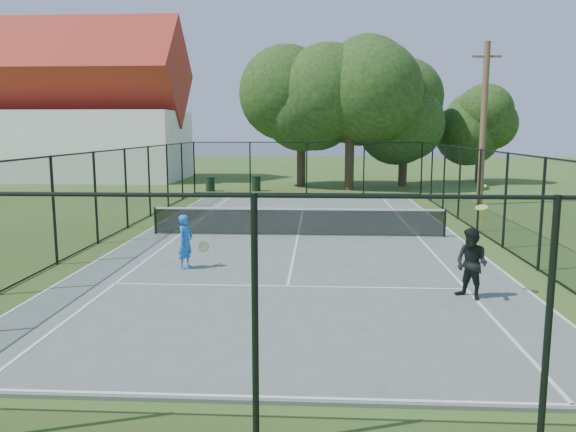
# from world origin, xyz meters

# --- Properties ---
(ground) EXTENTS (120.00, 120.00, 0.00)m
(ground) POSITION_xyz_m (0.00, 0.00, 0.00)
(ground) COLOR #36511B
(tennis_court) EXTENTS (11.00, 24.00, 0.06)m
(tennis_court) POSITION_xyz_m (0.00, 0.00, 0.03)
(tennis_court) COLOR #56665D
(tennis_court) RESTS_ON ground
(tennis_net) EXTENTS (10.08, 0.08, 0.95)m
(tennis_net) POSITION_xyz_m (0.00, 0.00, 0.58)
(tennis_net) COLOR black
(tennis_net) RESTS_ON tennis_court
(fence) EXTENTS (13.10, 26.10, 3.00)m
(fence) POSITION_xyz_m (0.00, 0.00, 1.50)
(fence) COLOR black
(fence) RESTS_ON ground
(tree_near_left) EXTENTS (7.22, 7.22, 9.41)m
(tree_near_left) POSITION_xyz_m (-0.47, 17.74, 5.79)
(tree_near_left) COLOR #332114
(tree_near_left) RESTS_ON ground
(tree_near_mid) EXTENTS (7.28, 7.28, 9.52)m
(tree_near_mid) POSITION_xyz_m (2.56, 15.49, 5.87)
(tree_near_mid) COLOR #332114
(tree_near_mid) RESTS_ON ground
(tree_near_right) EXTENTS (5.22, 5.22, 7.20)m
(tree_near_right) POSITION_xyz_m (6.22, 18.28, 4.57)
(tree_near_right) COLOR #332114
(tree_near_right) RESTS_ON ground
(tree_far_right) EXTENTS (4.80, 4.80, 6.35)m
(tree_far_right) POSITION_xyz_m (11.83, 20.55, 3.93)
(tree_far_right) COLOR #332114
(tree_far_right) RESTS_ON ground
(building) EXTENTS (15.30, 8.15, 11.87)m
(building) POSITION_xyz_m (-17.00, 22.00, 4.93)
(building) COLOR silver
(building) RESTS_ON ground
(trash_bin_left) EXTENTS (0.58, 0.58, 0.86)m
(trash_bin_left) POSITION_xyz_m (-5.84, 14.30, 0.44)
(trash_bin_left) COLOR black
(trash_bin_left) RESTS_ON ground
(trash_bin_right) EXTENTS (0.58, 0.58, 0.91)m
(trash_bin_right) POSITION_xyz_m (-3.08, 14.54, 0.46)
(trash_bin_right) COLOR black
(trash_bin_right) RESTS_ON ground
(utility_pole) EXTENTS (1.40, 0.30, 7.84)m
(utility_pole) POSITION_xyz_m (8.67, 9.00, 3.98)
(utility_pole) COLOR #4C3823
(utility_pole) RESTS_ON ground
(player_blue) EXTENTS (0.83, 0.60, 1.42)m
(player_blue) POSITION_xyz_m (-2.77, -4.79, 0.77)
(player_blue) COLOR blue
(player_blue) RESTS_ON tennis_court
(player_black) EXTENTS (0.93, 0.96, 2.44)m
(player_black) POSITION_xyz_m (4.00, -7.13, 0.84)
(player_black) COLOR black
(player_black) RESTS_ON tennis_court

